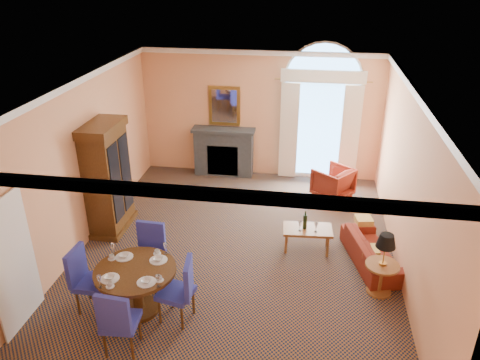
% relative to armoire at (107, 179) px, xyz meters
% --- Properties ---
extents(ground, '(7.50, 7.50, 0.00)m').
position_rel_armoire_xyz_m(ground, '(2.72, -0.51, -1.11)').
color(ground, '#111D36').
rests_on(ground, ground).
extents(room_envelope, '(6.04, 7.52, 3.45)m').
position_rel_armoire_xyz_m(room_envelope, '(2.69, 0.15, 1.40)').
color(room_envelope, '#FDAF78').
rests_on(room_envelope, ground).
extents(armoire, '(0.66, 1.17, 2.30)m').
position_rel_armoire_xyz_m(armoire, '(0.00, 0.00, 0.00)').
color(armoire, '#3E240E').
rests_on(armoire, ground).
extents(dining_table, '(1.28, 1.28, 1.00)m').
position_rel_armoire_xyz_m(dining_table, '(1.45, -2.42, -0.52)').
color(dining_table, '#3E240E').
rests_on(dining_table, ground).
extents(dining_chair_north, '(0.56, 0.56, 1.11)m').
position_rel_armoire_xyz_m(dining_chair_north, '(1.41, -1.62, -0.48)').
color(dining_chair_north, '#262A97').
rests_on(dining_chair_north, ground).
extents(dining_chair_south, '(0.53, 0.54, 1.11)m').
position_rel_armoire_xyz_m(dining_chair_south, '(1.52, -3.34, -0.48)').
color(dining_chair_south, '#262A97').
rests_on(dining_chair_south, ground).
extents(dining_chair_east, '(0.59, 0.59, 1.11)m').
position_rel_armoire_xyz_m(dining_chair_east, '(2.22, -2.51, -0.48)').
color(dining_chair_east, '#262A97').
rests_on(dining_chair_east, ground).
extents(dining_chair_west, '(0.53, 0.51, 1.11)m').
position_rel_armoire_xyz_m(dining_chair_west, '(0.63, -2.47, -0.48)').
color(dining_chair_west, '#262A97').
rests_on(dining_chair_west, ground).
extents(sofa, '(1.10, 1.84, 0.50)m').
position_rel_armoire_xyz_m(sofa, '(5.27, -0.49, -0.86)').
color(sofa, maroon).
rests_on(sofa, ground).
extents(armchair, '(1.12, 1.11, 0.73)m').
position_rel_armoire_xyz_m(armchair, '(4.61, 2.15, -0.74)').
color(armchair, maroon).
rests_on(armchair, ground).
extents(coffee_table, '(0.97, 0.58, 0.85)m').
position_rel_armoire_xyz_m(coffee_table, '(4.06, -0.23, -0.67)').
color(coffee_table, '#965B2D').
rests_on(coffee_table, ground).
extents(side_table, '(0.56, 0.56, 1.12)m').
position_rel_armoire_xyz_m(side_table, '(5.32, -1.35, -0.40)').
color(side_table, '#965B2D').
rests_on(side_table, ground).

